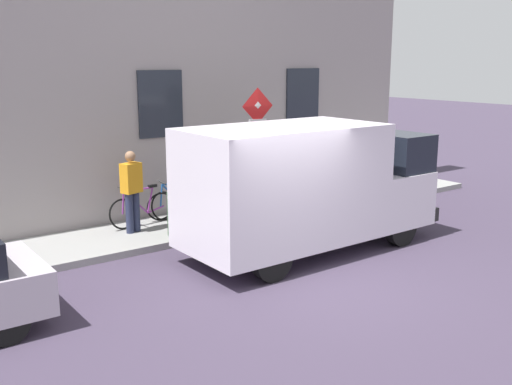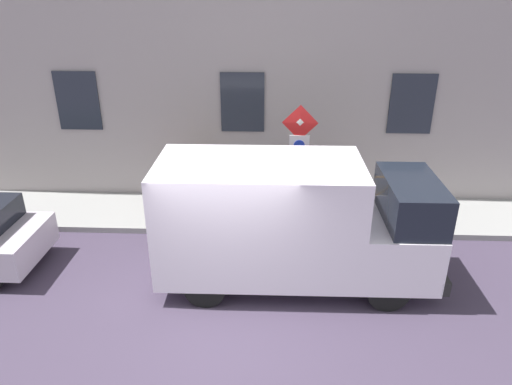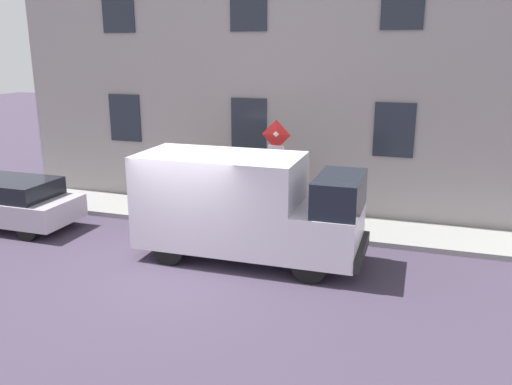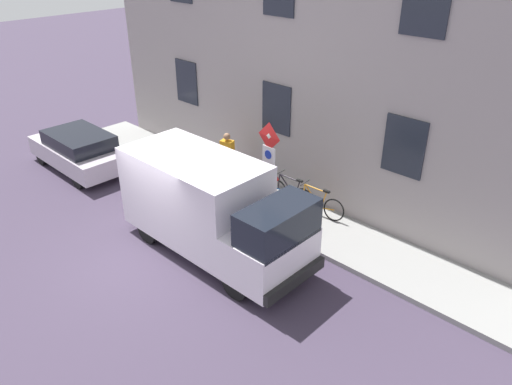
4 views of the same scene
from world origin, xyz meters
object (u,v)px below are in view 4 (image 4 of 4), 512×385
at_px(bicycle_black, 292,192).
at_px(bicycle_blue, 268,182).
at_px(parked_hatchback, 79,150).
at_px(litter_bin, 225,184).
at_px(bicycle_orange, 318,203).
at_px(pedestrian, 227,156).
at_px(delivery_van, 211,206).
at_px(bicycle_purple, 246,172).
at_px(sign_post_stacked, 269,164).

bearing_deg(bicycle_black, bicycle_blue, -4.21).
bearing_deg(parked_hatchback, litter_bin, -159.92).
bearing_deg(bicycle_blue, bicycle_orange, -173.41).
height_order(parked_hatchback, bicycle_orange, parked_hatchback).
bearing_deg(litter_bin, parked_hatchback, 109.61).
height_order(parked_hatchback, pedestrian, pedestrian).
height_order(delivery_van, bicycle_purple, delivery_van).
distance_m(parked_hatchback, litter_bin, 5.66).
relative_size(sign_post_stacked, parked_hatchback, 0.71).
distance_m(sign_post_stacked, parked_hatchback, 7.57).
relative_size(bicycle_orange, bicycle_blue, 1.00).
height_order(bicycle_orange, bicycle_black, same).
bearing_deg(bicycle_black, litter_bin, 29.49).
bearing_deg(bicycle_blue, pedestrian, 22.48).
distance_m(sign_post_stacked, bicycle_blue, 2.26).
distance_m(sign_post_stacked, pedestrian, 2.87).
bearing_deg(bicycle_blue, bicycle_purple, 6.73).
height_order(delivery_van, parked_hatchback, delivery_van).
bearing_deg(bicycle_purple, bicycle_blue, 173.18).
relative_size(sign_post_stacked, litter_bin, 3.16).
height_order(bicycle_black, bicycle_purple, same).
height_order(sign_post_stacked, bicycle_purple, sign_post_stacked).
xyz_separation_m(delivery_van, bicycle_black, (3.19, 0.00, -0.82)).
xyz_separation_m(bicycle_black, bicycle_blue, (0.00, 0.97, 0.00)).
xyz_separation_m(sign_post_stacked, delivery_van, (-1.90, 0.21, -0.61)).
xyz_separation_m(bicycle_orange, litter_bin, (-1.14, 2.68, 0.08)).
bearing_deg(bicycle_orange, pedestrian, 1.40).
distance_m(parked_hatchback, pedestrian, 5.38).
bearing_deg(parked_hatchback, bicycle_black, -156.20).
distance_m(bicycle_purple, pedestrian, 0.81).
height_order(parked_hatchback, litter_bin, parked_hatchback).
distance_m(delivery_van, bicycle_black, 3.29).
xyz_separation_m(pedestrian, litter_bin, (-0.74, -0.66, -0.48)).
bearing_deg(bicycle_black, parked_hatchback, 19.20).
distance_m(parked_hatchback, bicycle_orange, 8.57).
xyz_separation_m(bicycle_black, litter_bin, (-1.14, 1.71, 0.08)).
relative_size(sign_post_stacked, bicycle_purple, 1.65).
xyz_separation_m(delivery_van, bicycle_blue, (3.19, 0.97, -0.82)).
xyz_separation_m(bicycle_black, pedestrian, (-0.40, 2.37, 0.56)).
distance_m(bicycle_orange, pedestrian, 3.41).
relative_size(delivery_van, pedestrian, 3.11).
distance_m(bicycle_black, litter_bin, 2.06).
xyz_separation_m(bicycle_blue, pedestrian, (-0.40, 1.40, 0.56)).
relative_size(delivery_van, bicycle_orange, 3.12).
bearing_deg(bicycle_orange, delivery_van, 67.82).
bearing_deg(bicycle_orange, sign_post_stacked, 54.35).
distance_m(delivery_van, bicycle_blue, 3.43).
relative_size(delivery_van, bicycle_purple, 3.11).
bearing_deg(bicycle_blue, litter_bin, 63.53).
xyz_separation_m(bicycle_orange, bicycle_purple, (-0.00, 2.90, 0.00)).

